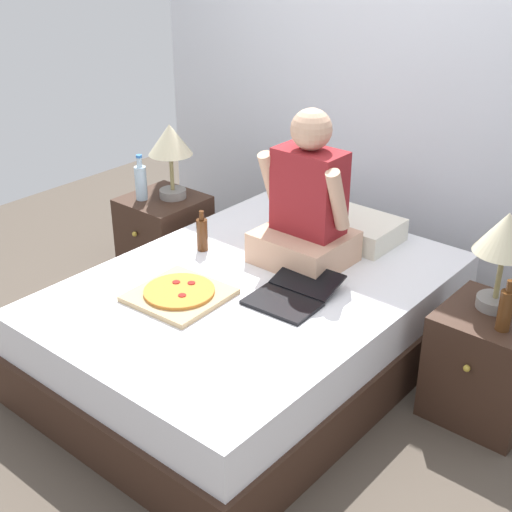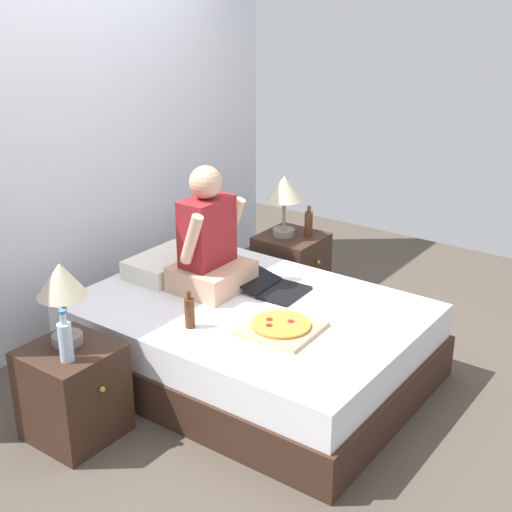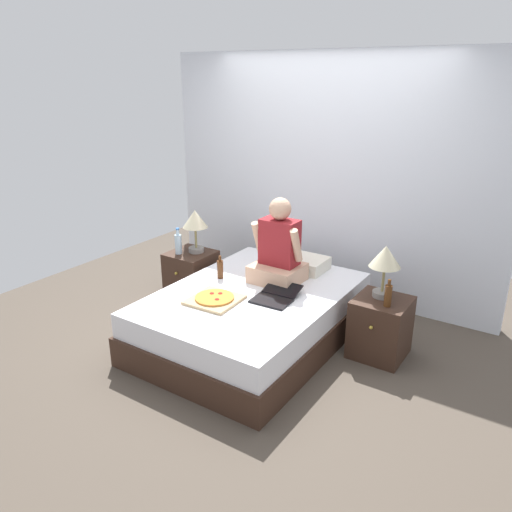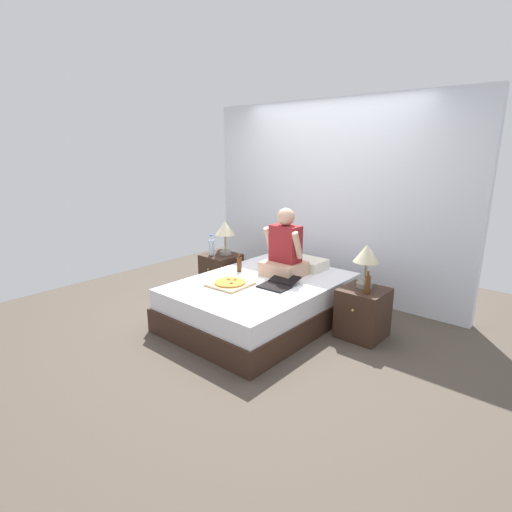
{
  "view_description": "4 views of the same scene",
  "coord_description": "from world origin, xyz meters",
  "px_view_note": "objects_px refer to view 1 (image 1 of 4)",
  "views": [
    {
      "loc": [
        1.95,
        -2.29,
        2.11
      ],
      "look_at": [
        0.08,
        -0.07,
        0.66
      ],
      "focal_mm": 50.0,
      "sensor_mm": 36.0,
      "label": 1
    },
    {
      "loc": [
        -3.07,
        -2.28,
        2.32
      ],
      "look_at": [
        0.04,
        -0.01,
        0.77
      ],
      "focal_mm": 50.0,
      "sensor_mm": 36.0,
      "label": 2
    },
    {
      "loc": [
        2.23,
        -3.32,
        2.28
      ],
      "look_at": [
        0.04,
        -0.0,
        0.82
      ],
      "focal_mm": 35.0,
      "sensor_mm": 36.0,
      "label": 3
    },
    {
      "loc": [
        2.71,
        -3.21,
        1.89
      ],
      "look_at": [
        0.04,
        -0.14,
        0.8
      ],
      "focal_mm": 28.0,
      "sensor_mm": 36.0,
      "label": 4
    }
  ],
  "objects_px": {
    "lamp_on_left_nightstand": "(170,145)",
    "beer_bottle": "(505,309)",
    "water_bottle": "(141,182)",
    "lamp_on_right_nightstand": "(505,240)",
    "person_seated": "(307,208)",
    "laptop": "(291,295)",
    "nightstand_left": "(165,237)",
    "beer_bottle_on_bed": "(202,234)",
    "pizza_box": "(179,294)",
    "nightstand_right": "(487,364)",
    "bed": "(253,324)"
  },
  "relations": [
    {
      "from": "lamp_on_left_nightstand",
      "to": "beer_bottle",
      "type": "height_order",
      "value": "lamp_on_left_nightstand"
    },
    {
      "from": "water_bottle",
      "to": "lamp_on_right_nightstand",
      "type": "distance_m",
      "value": 2.15
    },
    {
      "from": "person_seated",
      "to": "laptop",
      "type": "height_order",
      "value": "person_seated"
    },
    {
      "from": "lamp_on_right_nightstand",
      "to": "person_seated",
      "type": "xyz_separation_m",
      "value": [
        -0.96,
        -0.09,
        -0.08
      ]
    },
    {
      "from": "nightstand_left",
      "to": "person_seated",
      "type": "distance_m",
      "value": 1.21
    },
    {
      "from": "lamp_on_left_nightstand",
      "to": "beer_bottle_on_bed",
      "type": "bearing_deg",
      "value": -30.77
    },
    {
      "from": "lamp_on_left_nightstand",
      "to": "water_bottle",
      "type": "height_order",
      "value": "lamp_on_left_nightstand"
    },
    {
      "from": "lamp_on_left_nightstand",
      "to": "lamp_on_right_nightstand",
      "type": "height_order",
      "value": "same"
    },
    {
      "from": "beer_bottle",
      "to": "water_bottle",
      "type": "bearing_deg",
      "value": 179.74
    },
    {
      "from": "pizza_box",
      "to": "beer_bottle_on_bed",
      "type": "height_order",
      "value": "beer_bottle_on_bed"
    },
    {
      "from": "nightstand_right",
      "to": "pizza_box",
      "type": "bearing_deg",
      "value": -148.99
    },
    {
      "from": "nightstand_left",
      "to": "nightstand_right",
      "type": "xyz_separation_m",
      "value": [
        2.08,
        0.0,
        0.0
      ]
    },
    {
      "from": "lamp_on_left_nightstand",
      "to": "person_seated",
      "type": "relative_size",
      "value": 0.58
    },
    {
      "from": "laptop",
      "to": "beer_bottle_on_bed",
      "type": "height_order",
      "value": "beer_bottle_on_bed"
    },
    {
      "from": "lamp_on_right_nightstand",
      "to": "pizza_box",
      "type": "height_order",
      "value": "lamp_on_right_nightstand"
    },
    {
      "from": "nightstand_left",
      "to": "lamp_on_left_nightstand",
      "type": "relative_size",
      "value": 1.15
    },
    {
      "from": "lamp_on_left_nightstand",
      "to": "nightstand_right",
      "type": "height_order",
      "value": "lamp_on_left_nightstand"
    },
    {
      "from": "bed",
      "to": "lamp_on_right_nightstand",
      "type": "distance_m",
      "value": 1.26
    },
    {
      "from": "nightstand_left",
      "to": "beer_bottle_on_bed",
      "type": "xyz_separation_m",
      "value": [
        0.61,
        -0.29,
        0.31
      ]
    },
    {
      "from": "beer_bottle",
      "to": "person_seated",
      "type": "relative_size",
      "value": 0.29
    },
    {
      "from": "lamp_on_left_nightstand",
      "to": "nightstand_right",
      "type": "relative_size",
      "value": 0.87
    },
    {
      "from": "beer_bottle_on_bed",
      "to": "laptop",
      "type": "bearing_deg",
      "value": -9.64
    },
    {
      "from": "nightstand_right",
      "to": "beer_bottle",
      "type": "relative_size",
      "value": 2.25
    },
    {
      "from": "bed",
      "to": "water_bottle",
      "type": "relative_size",
      "value": 7.31
    },
    {
      "from": "bed",
      "to": "beer_bottle_on_bed",
      "type": "bearing_deg",
      "value": 167.12
    },
    {
      "from": "nightstand_left",
      "to": "lamp_on_right_nightstand",
      "type": "distance_m",
      "value": 2.14
    },
    {
      "from": "nightstand_right",
      "to": "water_bottle",
      "type": "bearing_deg",
      "value": -177.62
    },
    {
      "from": "water_bottle",
      "to": "lamp_on_right_nightstand",
      "type": "height_order",
      "value": "lamp_on_right_nightstand"
    },
    {
      "from": "bed",
      "to": "lamp_on_left_nightstand",
      "type": "relative_size",
      "value": 4.49
    },
    {
      "from": "water_bottle",
      "to": "nightstand_right",
      "type": "xyz_separation_m",
      "value": [
        2.16,
        0.09,
        -0.37
      ]
    },
    {
      "from": "nightstand_left",
      "to": "laptop",
      "type": "bearing_deg",
      "value": -17.53
    },
    {
      "from": "lamp_on_left_nightstand",
      "to": "laptop",
      "type": "distance_m",
      "value": 1.37
    },
    {
      "from": "nightstand_right",
      "to": "laptop",
      "type": "height_order",
      "value": "laptop"
    },
    {
      "from": "laptop",
      "to": "beer_bottle",
      "type": "bearing_deg",
      "value": 19.31
    },
    {
      "from": "lamp_on_left_nightstand",
      "to": "nightstand_left",
      "type": "bearing_deg",
      "value": -128.62
    },
    {
      "from": "lamp_on_left_nightstand",
      "to": "water_bottle",
      "type": "distance_m",
      "value": 0.28
    },
    {
      "from": "laptop",
      "to": "beer_bottle_on_bed",
      "type": "relative_size",
      "value": 1.96
    },
    {
      "from": "lamp_on_left_nightstand",
      "to": "water_bottle",
      "type": "relative_size",
      "value": 1.63
    },
    {
      "from": "pizza_box",
      "to": "person_seated",
      "type": "bearing_deg",
      "value": 72.59
    },
    {
      "from": "lamp_on_right_nightstand",
      "to": "laptop",
      "type": "height_order",
      "value": "lamp_on_right_nightstand"
    },
    {
      "from": "lamp_on_right_nightstand",
      "to": "beer_bottle_on_bed",
      "type": "relative_size",
      "value": 2.05
    },
    {
      "from": "water_bottle",
      "to": "lamp_on_left_nightstand",
      "type": "bearing_deg",
      "value": 49.4
    },
    {
      "from": "bed",
      "to": "nightstand_right",
      "type": "distance_m",
      "value": 1.11
    },
    {
      "from": "bed",
      "to": "beer_bottle_on_bed",
      "type": "height_order",
      "value": "beer_bottle_on_bed"
    },
    {
      "from": "water_bottle",
      "to": "nightstand_right",
      "type": "distance_m",
      "value": 2.2
    },
    {
      "from": "lamp_on_right_nightstand",
      "to": "pizza_box",
      "type": "xyz_separation_m",
      "value": [
        -1.17,
        -0.77,
        -0.35
      ]
    },
    {
      "from": "pizza_box",
      "to": "water_bottle",
      "type": "bearing_deg",
      "value": 146.65
    },
    {
      "from": "lamp_on_right_nightstand",
      "to": "beer_bottle_on_bed",
      "type": "distance_m",
      "value": 1.51
    },
    {
      "from": "nightstand_right",
      "to": "person_seated",
      "type": "xyz_separation_m",
      "value": [
        -0.99,
        -0.04,
        0.5
      ]
    },
    {
      "from": "water_bottle",
      "to": "person_seated",
      "type": "relative_size",
      "value": 0.35
    }
  ]
}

